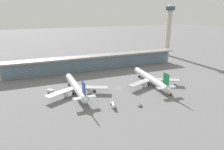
{
  "coord_description": "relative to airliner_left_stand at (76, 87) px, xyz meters",
  "views": [
    {
      "loc": [
        -59.79,
        -135.7,
        59.29
      ],
      "look_at": [
        0.0,
        12.52,
        7.46
      ],
      "focal_mm": 32.04,
      "sensor_mm": 36.0,
      "label": 1
    }
  ],
  "objects": [
    {
      "name": "ground_plane",
      "position": [
        32.81,
        -2.47,
        -5.11
      ],
      "size": [
        1200.0,
        1200.0,
        0.0
      ],
      "primitive_type": "plane",
      "color": "slate"
    },
    {
      "name": "safety_cone_echo",
      "position": [
        17.44,
        -20.91,
        -4.79
      ],
      "size": [
        0.62,
        0.62,
        0.7
      ],
      "color": "orange",
      "rests_on": "ground"
    },
    {
      "name": "service_truck_at_far_stand_white",
      "position": [
        33.62,
        -36.25,
        -4.23
      ],
      "size": [
        3.2,
        3.25,
        2.05
      ],
      "color": "silver",
      "rests_on": "ground"
    },
    {
      "name": "airliner_centre_stand",
      "position": [
        61.65,
        -4.95,
        0.0
      ],
      "size": [
        46.75,
        60.92,
        16.22
      ],
      "color": "white",
      "rests_on": "ground"
    },
    {
      "name": "service_truck_on_taxiway_olive",
      "position": [
        62.7,
        -29.77,
        -4.23
      ],
      "size": [
        3.29,
        2.66,
        2.05
      ],
      "color": "olive",
      "rests_on": "ground"
    },
    {
      "name": "safety_cone_bravo",
      "position": [
        -0.58,
        -18.7,
        -4.79
      ],
      "size": [
        0.62,
        0.62,
        0.7
      ],
      "color": "orange",
      "rests_on": "ground"
    },
    {
      "name": "service_truck_near_nose_grey",
      "position": [
        17.09,
        -30.82,
        -3.4
      ],
      "size": [
        4.27,
        8.89,
        2.95
      ],
      "color": "gray",
      "rests_on": "ground"
    },
    {
      "name": "service_truck_under_wing_blue",
      "position": [
        -17.34,
        6.43,
        -3.41
      ],
      "size": [
        7.09,
        6.43,
        3.1
      ],
      "color": "#234C9E",
      "rests_on": "ground"
    },
    {
      "name": "safety_cone_delta",
      "position": [
        -2.19,
        -18.64,
        -4.79
      ],
      "size": [
        0.62,
        0.62,
        0.7
      ],
      "color": "orange",
      "rests_on": "ground"
    },
    {
      "name": "terminal_building",
      "position": [
        32.81,
        56.45,
        2.76
      ],
      "size": [
        183.6,
        12.8,
        15.2
      ],
      "color": "beige",
      "rests_on": "ground"
    },
    {
      "name": "safety_cone_charlie",
      "position": [
        6.09,
        -18.52,
        -4.79
      ],
      "size": [
        0.62,
        0.62,
        0.7
      ],
      "color": "orange",
      "rests_on": "ground"
    },
    {
      "name": "service_truck_mid_apron_white",
      "position": [
        78.08,
        -15.59,
        -4.23
      ],
      "size": [
        3.21,
        2.4,
        2.05
      ],
      "color": "silver",
      "rests_on": "ground"
    },
    {
      "name": "safety_cone_alpha",
      "position": [
        10.53,
        -18.45,
        -4.79
      ],
      "size": [
        0.62,
        0.62,
        0.7
      ],
      "color": "orange",
      "rests_on": "ground"
    },
    {
      "name": "airliner_left_stand",
      "position": [
        0.0,
        0.0,
        0.0
      ],
      "size": [
        46.84,
        60.82,
        16.22
      ],
      "color": "white",
      "rests_on": "ground"
    },
    {
      "name": "service_truck_by_tail_olive",
      "position": [
        13.2,
        -1.58,
        -4.23
      ],
      "size": [
        3.29,
        3.13,
        2.05
      ],
      "color": "olive",
      "rests_on": "ground"
    },
    {
      "name": "control_tower",
      "position": [
        145.43,
        86.53,
        33.97
      ],
      "size": [
        12.0,
        12.0,
        71.66
      ],
      "color": "beige",
      "rests_on": "ground"
    }
  ]
}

